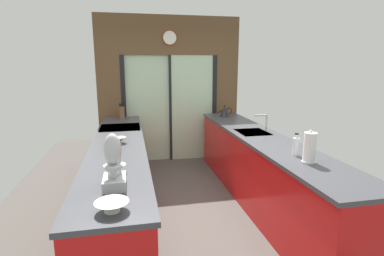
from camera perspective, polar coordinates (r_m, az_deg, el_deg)
ground_plane at (r=4.31m, az=-0.63°, el=-13.30°), size 5.04×7.60×0.02m
back_wall_unit at (r=5.68m, az=-4.22°, el=8.86°), size 2.64×0.12×2.70m
left_counter_run at (r=3.63m, az=-13.64°, el=-10.51°), size 0.62×3.80×0.92m
right_counter_run at (r=4.13m, az=12.79°, el=-7.67°), size 0.62×3.80×0.92m
sink_faucet at (r=4.25m, az=13.58°, el=1.50°), size 0.19×0.02×0.24m
oven_range at (r=4.68m, az=-13.24°, el=-5.42°), size 0.60×0.60×0.92m
mixing_bowl_near at (r=2.02m, az=-14.99°, el=-14.14°), size 0.22×0.22×0.07m
mixing_bowl_mid at (r=2.68m, az=-14.23°, el=-7.45°), size 0.17×0.17×0.07m
mixing_bowl_far at (r=3.64m, az=-13.63°, el=-2.23°), size 0.16×0.16×0.07m
knife_block at (r=5.28m, az=-13.17°, el=2.94°), size 0.09×0.14×0.28m
stand_mixer at (r=2.35m, az=-14.66°, el=-7.12°), size 0.17×0.27×0.42m
kettle at (r=5.36m, az=6.21°, el=3.13°), size 0.26×0.18×0.21m
soap_bottle at (r=3.24m, az=19.16°, el=-3.26°), size 0.07×0.07×0.23m
paper_towel_roll at (r=3.03m, az=21.48°, el=-3.53°), size 0.13×0.13×0.32m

